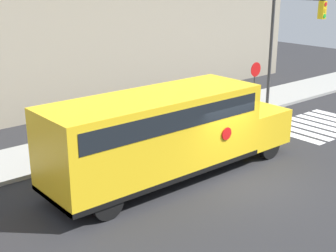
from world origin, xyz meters
TOP-DOWN VIEW (x-y plane):
  - ground_plane at (0.00, 0.00)m, footprint 60.00×60.00m
  - sidewalk_strip at (0.00, 6.50)m, footprint 44.00×3.00m
  - crosswalk_stripes at (7.51, 2.00)m, footprint 4.70×3.20m
  - school_bus at (-1.85, 1.97)m, footprint 9.63×2.57m
  - stop_sign at (6.89, 5.42)m, footprint 0.73×0.10m
  - traffic_light at (8.10, 4.60)m, footprint 0.28×2.98m

SIDE VIEW (x-z plane):
  - ground_plane at x=0.00m, z-range 0.00..0.00m
  - crosswalk_stripes at x=7.51m, z-range 0.00..0.01m
  - sidewalk_strip at x=0.00m, z-range 0.00..0.15m
  - stop_sign at x=6.89m, z-range 0.43..3.02m
  - school_bus at x=-1.85m, z-range 0.21..3.26m
  - traffic_light at x=8.10m, z-range 0.91..6.82m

